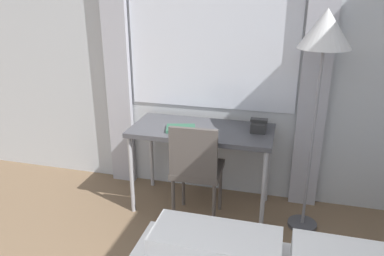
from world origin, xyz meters
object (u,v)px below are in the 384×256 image
desk_chair (196,166)px  telephone (259,125)px  book (181,128)px  standing_lamp (325,40)px  desk (202,135)px

desk_chair → telephone: 0.63m
telephone → book: 0.66m
desk_chair → standing_lamp: (0.89, 0.17, 1.02)m
desk → book: (-0.16, -0.08, 0.08)m
desk → desk_chair: (0.02, -0.26, -0.17)m
standing_lamp → telephone: standing_lamp is taller
desk → book: 0.20m
desk → desk_chair: size_ratio=1.35×
desk → desk_chair: desk_chair is taller
telephone → desk_chair: bearing=-143.9°
standing_lamp → book: standing_lamp is taller
desk_chair → standing_lamp: 1.36m
desk → book: bearing=-154.0°
desk_chair → telephone: (0.46, 0.33, 0.28)m
standing_lamp → telephone: (-0.43, 0.16, -0.74)m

